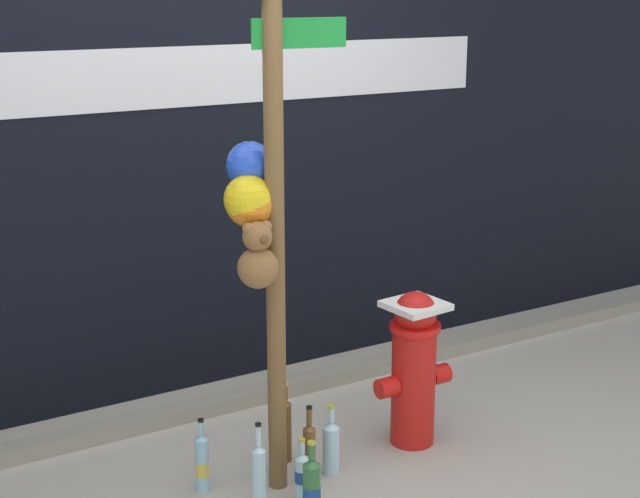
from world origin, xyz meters
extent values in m
plane|color=#ADA899|center=(0.00, 0.00, 0.00)|extent=(14.00, 14.00, 0.00)
cube|color=black|center=(0.00, 1.51, 1.74)|extent=(10.00, 0.20, 3.49)
cube|color=silver|center=(-0.74, 1.40, 1.71)|extent=(4.97, 0.01, 0.31)
cube|color=gray|center=(0.00, 1.05, 0.04)|extent=(8.00, 0.12, 0.08)
cylinder|color=brown|center=(-0.22, 0.21, 1.21)|extent=(0.08, 0.08, 2.41)
cube|color=#198C33|center=(-0.10, 0.21, 1.98)|extent=(0.41, 0.05, 0.12)
sphere|color=blue|center=(-0.26, 0.34, 1.44)|extent=(0.20, 0.20, 0.20)
sphere|color=orange|center=(-0.30, 0.27, 1.30)|extent=(0.21, 0.21, 0.21)
sphere|color=yellow|center=(-0.31, 0.27, 1.32)|extent=(0.21, 0.21, 0.21)
sphere|color=#D66BB2|center=(-0.25, 0.34, 1.32)|extent=(0.21, 0.21, 0.21)
sphere|color=brown|center=(-0.33, 0.15, 1.06)|extent=(0.17, 0.17, 0.17)
sphere|color=brown|center=(-0.33, 0.15, 1.19)|extent=(0.12, 0.12, 0.12)
sphere|color=brown|center=(-0.37, 0.15, 1.22)|extent=(0.05, 0.05, 0.05)
sphere|color=brown|center=(-0.29, 0.15, 1.22)|extent=(0.05, 0.05, 0.05)
sphere|color=brown|center=(-0.33, 0.10, 1.19)|extent=(0.04, 0.04, 0.04)
cylinder|color=red|center=(0.55, 0.25, 0.29)|extent=(0.21, 0.21, 0.59)
cylinder|color=red|center=(0.55, 0.25, 0.60)|extent=(0.25, 0.25, 0.03)
sphere|color=red|center=(0.55, 0.25, 0.67)|extent=(0.20, 0.20, 0.20)
cylinder|color=red|center=(0.39, 0.25, 0.32)|extent=(0.10, 0.10, 0.10)
cylinder|color=red|center=(0.70, 0.25, 0.32)|extent=(0.10, 0.10, 0.10)
cube|color=white|center=(0.55, 0.25, 0.71)|extent=(0.28, 0.28, 0.03)
cylinder|color=#B2DBEA|center=(-0.38, 0.07, 0.14)|extent=(0.06, 0.06, 0.28)
cone|color=#B2DBEA|center=(-0.38, 0.07, 0.29)|extent=(0.06, 0.06, 0.02)
cylinder|color=#B2DBEA|center=(-0.38, 0.07, 0.35)|extent=(0.02, 0.02, 0.09)
cylinder|color=black|center=(-0.38, 0.07, 0.40)|extent=(0.03, 0.03, 0.01)
cylinder|color=brown|center=(-0.08, 0.40, 0.14)|extent=(0.06, 0.06, 0.29)
cone|color=brown|center=(-0.08, 0.40, 0.30)|extent=(0.06, 0.06, 0.02)
cylinder|color=brown|center=(-0.08, 0.40, 0.35)|extent=(0.03, 0.03, 0.07)
cylinder|color=gold|center=(-0.08, 0.40, 0.39)|extent=(0.03, 0.03, 0.01)
cylinder|color=brown|center=(-0.07, 0.18, 0.13)|extent=(0.06, 0.06, 0.25)
cone|color=brown|center=(-0.07, 0.18, 0.26)|extent=(0.06, 0.06, 0.02)
cylinder|color=brown|center=(-0.07, 0.18, 0.31)|extent=(0.02, 0.02, 0.08)
cylinder|color=black|center=(-0.07, 0.18, 0.36)|extent=(0.03, 0.03, 0.01)
cylinder|color=#93CCE0|center=(-0.53, 0.34, 0.12)|extent=(0.06, 0.06, 0.25)
cone|color=#93CCE0|center=(-0.53, 0.34, 0.26)|extent=(0.06, 0.06, 0.02)
cylinder|color=#93CCE0|center=(-0.53, 0.34, 0.30)|extent=(0.02, 0.02, 0.06)
cylinder|color=#D8C64C|center=(-0.53, 0.34, 0.11)|extent=(0.06, 0.06, 0.07)
cylinder|color=black|center=(-0.53, 0.34, 0.34)|extent=(0.03, 0.03, 0.01)
cylinder|color=#B2DBEA|center=(-0.18, 0.07, 0.09)|extent=(0.07, 0.07, 0.18)
cone|color=#B2DBEA|center=(-0.18, 0.07, 0.20)|extent=(0.07, 0.07, 0.03)
cylinder|color=#B2DBEA|center=(-0.18, 0.07, 0.24)|extent=(0.02, 0.02, 0.06)
cylinder|color=#1E478C|center=(-0.18, 0.07, 0.10)|extent=(0.07, 0.07, 0.06)
cylinder|color=gold|center=(-0.18, 0.07, 0.27)|extent=(0.03, 0.03, 0.01)
cylinder|color=#B2DBEA|center=(0.04, 0.19, 0.11)|extent=(0.08, 0.08, 0.23)
cone|color=#B2DBEA|center=(0.04, 0.19, 0.24)|extent=(0.08, 0.08, 0.03)
cylinder|color=#B2DBEA|center=(0.04, 0.19, 0.29)|extent=(0.03, 0.03, 0.07)
cylinder|color=gold|center=(0.04, 0.19, 0.33)|extent=(0.04, 0.04, 0.01)
cylinder|color=silver|center=(-0.17, 0.32, 0.10)|extent=(0.06, 0.06, 0.19)
cone|color=silver|center=(-0.17, 0.32, 0.20)|extent=(0.06, 0.06, 0.02)
cylinder|color=silver|center=(-0.17, 0.32, 0.25)|extent=(0.02, 0.02, 0.06)
cylinder|color=black|center=(-0.17, 0.32, 0.28)|extent=(0.03, 0.03, 0.01)
cylinder|color=#337038|center=(-0.22, -0.08, 0.12)|extent=(0.07, 0.07, 0.24)
cone|color=#337038|center=(-0.22, -0.08, 0.25)|extent=(0.07, 0.07, 0.03)
cylinder|color=#337038|center=(-0.22, -0.08, 0.30)|extent=(0.03, 0.03, 0.07)
cylinder|color=#1E478C|center=(-0.22, -0.08, 0.10)|extent=(0.08, 0.08, 0.07)
cylinder|color=gold|center=(-0.22, -0.08, 0.34)|extent=(0.03, 0.03, 0.01)
camera|label=1|loc=(-2.01, -3.16, 2.17)|focal=53.21mm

